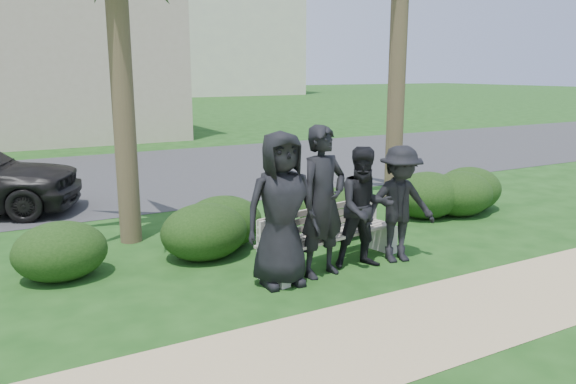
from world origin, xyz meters
name	(u,v)px	position (x,y,z in m)	size (l,w,h in m)	color
ground	(340,268)	(0.00, 0.00, 0.00)	(160.00, 160.00, 0.00)	#163D11
footpath	(437,319)	(0.00, -1.80, 0.00)	(30.00, 1.60, 0.01)	tan
asphalt_street	(162,173)	(0.00, 8.00, 0.00)	(160.00, 8.00, 0.01)	#2D2D30
stucco_bldg_right	(55,40)	(-1.00, 18.00, 3.66)	(8.40, 8.40, 7.30)	tan
park_bench	(330,240)	(-0.04, 0.18, 0.34)	(2.22, 0.89, 0.75)	gray
man_a	(281,209)	(-0.94, -0.12, 0.93)	(0.91, 0.59, 1.87)	black
man_b	(323,202)	(-0.34, -0.10, 0.95)	(0.69, 0.46, 1.90)	black
man_c	(365,208)	(0.30, -0.11, 0.80)	(0.78, 0.61, 1.60)	black
man_d	(400,204)	(0.85, -0.15, 0.79)	(1.02, 0.59, 1.58)	black
hedge_a	(60,250)	(-3.25, 1.38, 0.37)	(1.14, 0.94, 0.75)	black
hedge_b	(204,230)	(-1.40, 1.25, 0.40)	(1.21, 1.00, 0.79)	black
hedge_c	(223,221)	(-0.98, 1.61, 0.39)	(1.19, 0.99, 0.78)	black
hedge_d	(335,211)	(0.80, 1.30, 0.39)	(1.19, 0.98, 0.78)	black
hedge_e	(427,194)	(2.83, 1.45, 0.42)	(1.27, 1.05, 0.83)	black
hedge_f	(460,192)	(3.46, 1.27, 0.41)	(1.24, 1.03, 0.81)	black
hedge_extra	(469,188)	(3.86, 1.45, 0.42)	(1.27, 1.05, 0.83)	black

